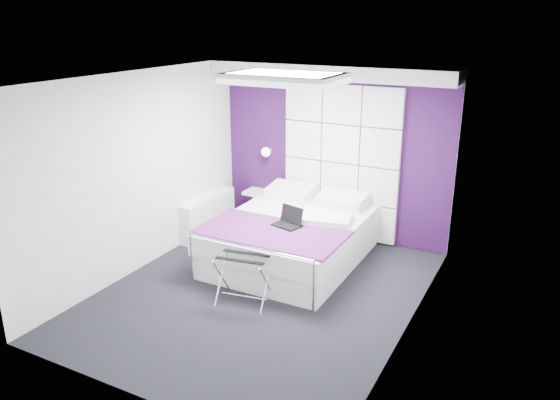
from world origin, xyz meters
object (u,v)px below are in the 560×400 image
(wall_lamp, at_px, (267,151))
(luggage_rack, at_px, (244,279))
(laptop, at_px, (289,221))
(bed, at_px, (291,238))
(nightstand, at_px, (259,193))
(radiator, at_px, (208,215))

(wall_lamp, distance_m, luggage_rack, 2.70)
(luggage_rack, xyz_separation_m, laptop, (0.08, 1.02, 0.40))
(wall_lamp, relative_size, laptop, 0.42)
(bed, distance_m, nightstand, 1.49)
(bed, bearing_deg, radiator, 169.99)
(wall_lamp, relative_size, radiator, 0.12)
(radiator, bearing_deg, laptop, -18.40)
(radiator, xyz_separation_m, nightstand, (0.51, 0.72, 0.24))
(nightstand, bearing_deg, bed, -42.68)
(laptop, bearing_deg, luggage_rack, -79.06)
(wall_lamp, bearing_deg, laptop, -51.57)
(luggage_rack, height_order, laptop, laptop)
(radiator, distance_m, nightstand, 0.91)
(radiator, height_order, nightstand, radiator)
(wall_lamp, height_order, bed, wall_lamp)
(wall_lamp, bearing_deg, bed, -47.56)
(bed, bearing_deg, wall_lamp, 132.44)
(luggage_rack, bearing_deg, bed, 81.35)
(radiator, xyz_separation_m, laptop, (1.69, -0.56, 0.40))
(radiator, bearing_deg, wall_lamp, 49.90)
(laptop, bearing_deg, wall_lamp, 143.60)
(wall_lamp, xyz_separation_m, bed, (0.95, -1.04, -0.89))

